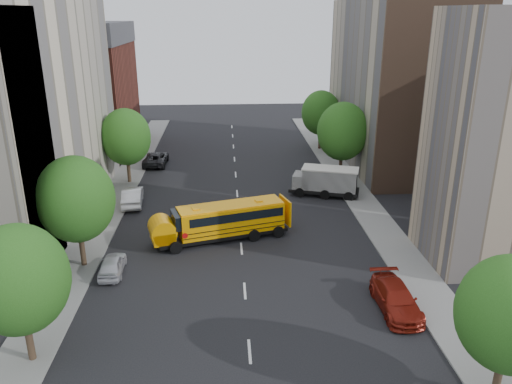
{
  "coord_description": "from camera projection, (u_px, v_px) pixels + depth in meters",
  "views": [
    {
      "loc": [
        -1.01,
        -35.53,
        16.64
      ],
      "look_at": [
        1.34,
        2.0,
        3.02
      ],
      "focal_mm": 35.0,
      "sensor_mm": 36.0,
      "label": 1
    }
  ],
  "objects": [
    {
      "name": "street_tree_2",
      "position": [
        126.0,
        137.0,
        49.91
      ],
      "size": [
        4.99,
        4.99,
        7.71
      ],
      "color": "#38281C",
      "rests_on": "ground"
    },
    {
      "name": "sidewalk_right",
      "position": [
        368.0,
        209.0,
        44.41
      ],
      "size": [
        3.0,
        80.0,
        0.12
      ],
      "primitive_type": "cube",
      "color": "slate",
      "rests_on": "ground"
    },
    {
      "name": "street_tree_1",
      "position": [
        76.0,
        199.0,
        32.98
      ],
      "size": [
        5.12,
        5.12,
        7.9
      ],
      "color": "#38281C",
      "rests_on": "ground"
    },
    {
      "name": "parked_car_4",
      "position": [
        322.0,
        176.0,
        51.33
      ],
      "size": [
        2.06,
        4.52,
        1.51
      ],
      "primitive_type": "imported",
      "rotation": [
        0.0,
        0.0,
        -0.06
      ],
      "color": "#38355D",
      "rests_on": "ground"
    },
    {
      "name": "building_left_redbrick",
      "position": [
        88.0,
        98.0,
        62.07
      ],
      "size": [
        10.0,
        15.0,
        13.0
      ],
      "primitive_type": "cube",
      "color": "maroon",
      "rests_on": "ground"
    },
    {
      "name": "street_tree_3",
      "position": [
        511.0,
        314.0,
        21.3
      ],
      "size": [
        4.61,
        4.61,
        7.11
      ],
      "color": "#38281C",
      "rests_on": "ground"
    },
    {
      "name": "ground",
      "position": [
        241.0,
        237.0,
        39.07
      ],
      "size": [
        120.0,
        120.0,
        0.0
      ],
      "primitive_type": "plane",
      "color": "black",
      "rests_on": "ground"
    },
    {
      "name": "sidewalk_left",
      "position": [
        106.0,
        216.0,
        43.06
      ],
      "size": [
        3.0,
        80.0,
        0.12
      ],
      "primitive_type": "cube",
      "color": "slate",
      "rests_on": "ground"
    },
    {
      "name": "street_tree_4",
      "position": [
        343.0,
        131.0,
        51.12
      ],
      "size": [
        5.25,
        5.25,
        8.1
      ],
      "color": "#38281C",
      "rests_on": "ground"
    },
    {
      "name": "lane_markings",
      "position": [
        237.0,
        193.0,
        48.45
      ],
      "size": [
        0.15,
        64.0,
        0.01
      ],
      "primitive_type": "cube",
      "color": "silver",
      "rests_on": "ground"
    },
    {
      "name": "school_bus",
      "position": [
        221.0,
        220.0,
        38.23
      ],
      "size": [
        10.31,
        5.05,
        2.85
      ],
      "rotation": [
        0.0,
        0.0,
        0.29
      ],
      "color": "black",
      "rests_on": "ground"
    },
    {
      "name": "street_tree_5",
      "position": [
        321.0,
        113.0,
        62.51
      ],
      "size": [
        4.86,
        4.86,
        7.51
      ],
      "color": "#38281C",
      "rests_on": "ground"
    },
    {
      "name": "street_tree_0",
      "position": [
        18.0,
        280.0,
        23.7
      ],
      "size": [
        4.8,
        4.8,
        7.41
      ],
      "color": "#38281C",
      "rests_on": "ground"
    },
    {
      "name": "parked_car_2",
      "position": [
        156.0,
        158.0,
        57.33
      ],
      "size": [
        2.58,
        5.42,
        1.5
      ],
      "primitive_type": "imported",
      "rotation": [
        0.0,
        0.0,
        3.12
      ],
      "color": "black",
      "rests_on": "ground"
    },
    {
      "name": "building_right_far",
      "position": [
        394.0,
        84.0,
        55.83
      ],
      "size": [
        10.0,
        22.0,
        18.0
      ],
      "primitive_type": "cube",
      "color": "tan",
      "rests_on": "ground"
    },
    {
      "name": "parked_car_0",
      "position": [
        112.0,
        265.0,
        33.47
      ],
      "size": [
        1.65,
        3.84,
        1.29
      ],
      "primitive_type": "imported",
      "rotation": [
        0.0,
        0.0,
        3.18
      ],
      "color": "#B7B7BF",
      "rests_on": "ground"
    },
    {
      "name": "building_right_sidewall",
      "position": [
        433.0,
        101.0,
        45.5
      ],
      "size": [
        10.1,
        0.3,
        18.0
      ],
      "primitive_type": "cube",
      "color": "brown",
      "rests_on": "ground"
    },
    {
      "name": "building_left_cream",
      "position": [
        14.0,
        99.0,
        40.23
      ],
      "size": [
        10.0,
        26.0,
        20.0
      ],
      "primitive_type": "cube",
      "color": "beige",
      "rests_on": "ground"
    },
    {
      "name": "parked_car_3",
      "position": [
        396.0,
        299.0,
        29.32
      ],
      "size": [
        2.16,
        5.21,
        1.51
      ],
      "primitive_type": "imported",
      "rotation": [
        0.0,
        0.0,
        0.01
      ],
      "color": "maroon",
      "rests_on": "ground"
    },
    {
      "name": "parked_car_1",
      "position": [
        133.0,
        196.0,
        45.45
      ],
      "size": [
        2.17,
        4.99,
        1.6
      ],
      "primitive_type": "imported",
      "rotation": [
        0.0,
        0.0,
        3.24
      ],
      "color": "white",
      "rests_on": "ground"
    },
    {
      "name": "safari_truck",
      "position": [
        325.0,
        181.0,
        47.45
      ],
      "size": [
        6.88,
        4.11,
        2.79
      ],
      "rotation": [
        0.0,
        0.0,
        -0.3
      ],
      "color": "black",
      "rests_on": "ground"
    }
  ]
}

